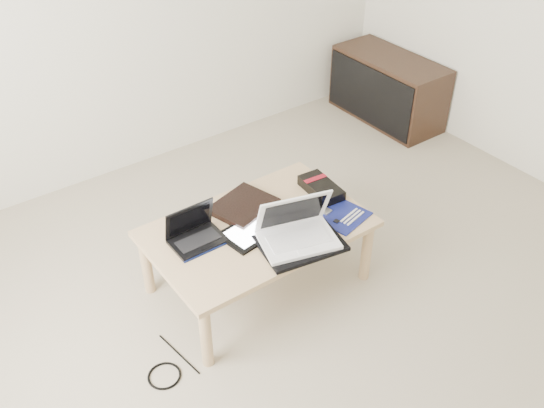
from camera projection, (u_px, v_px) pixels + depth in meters
ground at (334, 329)px, 3.04m from camera, size 4.00×4.00×0.00m
coffee_table at (257, 234)px, 3.10m from camera, size 1.10×0.70×0.40m
media_cabinet at (387, 88)px, 4.67m from camera, size 0.41×0.90×0.50m
book at (244, 206)px, 3.18m from camera, size 0.37×0.33×0.03m
netbook at (195, 234)px, 2.96m from camera, size 0.26×0.19×0.19m
tablet at (249, 232)px, 3.02m from camera, size 0.30×0.25×0.01m
remote at (279, 206)px, 3.19m from camera, size 0.06×0.21×0.02m
neoprene_sleeve at (300, 243)px, 2.95m from camera, size 0.44×0.35×0.02m
white_laptop at (296, 230)px, 2.93m from camera, size 0.42×0.35×0.25m
motherboard at (336, 212)px, 3.16m from camera, size 0.31×0.36×0.01m
gpu_box at (321, 188)px, 3.29m from camera, size 0.16×0.28×0.06m
cable_coil at (242, 229)px, 3.04m from camera, size 0.14×0.14×0.01m
floor_cable_coil at (164, 376)px, 2.81m from camera, size 0.20×0.20×0.01m
floor_cable_trail at (179, 354)px, 2.91m from camera, size 0.05×0.32×0.01m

